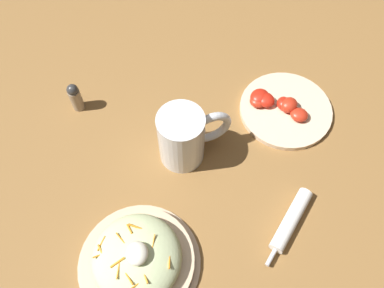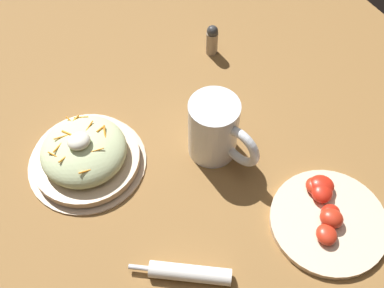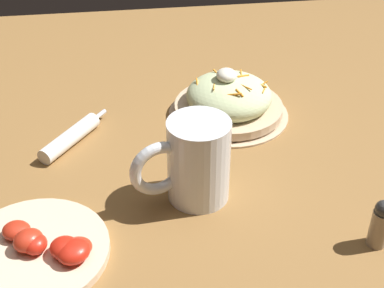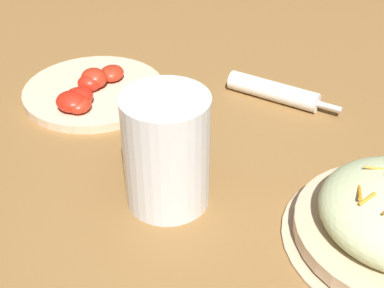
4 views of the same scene
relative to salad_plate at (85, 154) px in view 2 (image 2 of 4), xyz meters
The scene contains 6 objects.
ground_plane 0.16m from the salad_plate, 42.26° to the right, with size 1.43×1.43×0.00m, color olive.
salad_plate is the anchor object (origin of this frame).
beer_mug 0.26m from the salad_plate, 23.08° to the right, with size 0.10×0.16×0.14m.
napkin_roll 0.31m from the salad_plate, 78.93° to the right, with size 0.15×0.12×0.03m.
tomato_plate 0.48m from the salad_plate, 45.38° to the right, with size 0.22×0.22×0.04m.
salt_shaker 0.41m from the salad_plate, 20.45° to the left, with size 0.03×0.03×0.08m.
Camera 2 is at (-0.20, -0.45, 0.82)m, focal length 44.88 mm.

